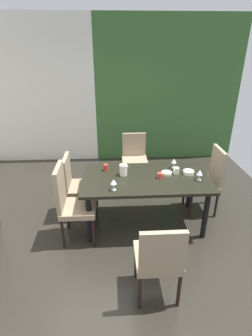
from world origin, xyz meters
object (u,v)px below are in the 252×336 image
chair_left_far (76,183)px  cup_corner (160,176)px  cup_right (176,171)px  chair_left_near (71,201)px  pitcher_south (123,170)px  chair_right_far (208,178)px  serving_bowl_left (167,173)px  chair_head_far (134,156)px  serving_bowl_center (189,172)px  cup_near_shelf (106,167)px  dining_table (145,183)px  chair_head_near (159,258)px  wine_glass_north (200,172)px  wine_glass_west (113,182)px  wine_glass_front (174,161)px

chair_left_far → cup_corner: size_ratio=13.24×
cup_right → chair_left_near: bearing=-166.0°
chair_left_near → pitcher_south: (0.68, 0.35, 0.25)m
chair_right_far → serving_bowl_left: 0.73m
chair_head_far → serving_bowl_center: size_ratio=6.20×
chair_left_near → cup_near_shelf: (0.44, 0.51, 0.22)m
chair_head_far → cup_near_shelf: size_ratio=10.08×
dining_table → serving_bowl_center: size_ratio=11.49×
cup_right → cup_corner: size_ratio=1.27×
chair_head_near → pitcher_south: bearing=101.5°
chair_right_far → chair_head_near: 1.81m
cup_right → cup_near_shelf: size_ratio=1.00×
chair_head_far → wine_glass_north: bearing=118.2°
chair_left_far → cup_corner: (1.15, -0.30, 0.24)m
chair_head_far → chair_left_near: (-0.93, -1.51, 0.04)m
chair_head_near → dining_table: bearing=89.1°
dining_table → chair_head_far: (-0.04, 1.24, -0.13)m
wine_glass_north → cup_near_shelf: size_ratio=1.62×
cup_right → chair_head_near: bearing=-108.8°
chair_left_near → serving_bowl_left: bearing=104.6°
chair_left_near → cup_right: size_ratio=11.56×
serving_bowl_left → serving_bowl_center: (0.30, -0.00, 0.01)m
chair_left_far → cup_right: bearing=82.5°
wine_glass_north → cup_right: 0.33m
cup_right → cup_near_shelf: same height
wine_glass_west → pitcher_south: 0.42m
serving_bowl_center → pitcher_south: pitcher_south is taller
cup_right → chair_right_far: bearing=18.8°
chair_head_far → wine_glass_north: 1.57m
chair_head_far → wine_glass_west: chair_head_far is taller
dining_table → cup_near_shelf: 0.60m
dining_table → chair_left_near: chair_left_near is taller
wine_glass_west → cup_right: (0.86, 0.40, -0.06)m
chair_left_near → serving_bowl_center: bearing=101.8°
cup_right → serving_bowl_center: bearing=-7.2°
pitcher_south → serving_bowl_left: bearing=-1.8°
dining_table → wine_glass_front: wine_glass_front is taller
wine_glass_west → chair_head_near: bearing=-66.1°
wine_glass_front → cup_right: size_ratio=1.58×
dining_table → serving_bowl_left: serving_bowl_left is taller
chair_head_far → serving_bowl_center: chair_head_far is taller
chair_right_far → wine_glass_front: chair_right_far is taller
serving_bowl_left → dining_table: bearing=-167.8°
dining_table → serving_bowl_center: bearing=5.8°
wine_glass_front → cup_right: wine_glass_front is taller
wine_glass_north → serving_bowl_center: 0.21m
wine_glass_north → serving_bowl_center: size_ratio=1.00×
chair_head_near → cup_near_shelf: (-0.51, 1.49, 0.26)m
chair_right_far → cup_right: size_ratio=11.24×
dining_table → wine_glass_west: size_ratio=11.65×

